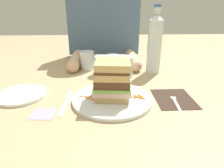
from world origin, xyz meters
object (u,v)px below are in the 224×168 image
at_px(juice_glass, 124,68).
at_px(diner_across, 103,12).
at_px(empty_tumbler_2, 113,61).
at_px(napkin_pink, 43,114).
at_px(napkin_dark, 174,98).
at_px(fork, 175,101).
at_px(sandwich, 112,80).
at_px(empty_tumbler_1, 103,66).
at_px(knife, 66,103).
at_px(water_bottle, 155,44).
at_px(empty_tumbler_0, 87,60).
at_px(main_plate, 112,99).
at_px(side_plate, 21,95).

bearing_deg(juice_glass, diner_across, 105.04).
distance_m(juice_glass, diner_across, 0.42).
bearing_deg(empty_tumbler_2, napkin_pink, -117.34).
relative_size(napkin_dark, fork, 1.00).
bearing_deg(sandwich, empty_tumbler_2, 87.07).
bearing_deg(empty_tumbler_1, knife, -113.48).
relative_size(napkin_dark, napkin_pink, 2.29).
xyz_separation_m(water_bottle, napkin_pink, (-0.43, -0.38, -0.14)).
xyz_separation_m(empty_tumbler_2, diner_across, (-0.05, 0.20, 0.24)).
bearing_deg(empty_tumbler_1, empty_tumbler_0, 134.57).
relative_size(fork, empty_tumbler_0, 1.79).
bearing_deg(water_bottle, napkin_pink, -138.78).
relative_size(sandwich, diner_across, 0.24).
distance_m(empty_tumbler_0, diner_across, 0.33).
relative_size(water_bottle, empty_tumbler_0, 3.37).
height_order(sandwich, water_bottle, water_bottle).
bearing_deg(empty_tumbler_2, empty_tumbler_1, -117.86).
bearing_deg(sandwich, empty_tumbler_0, 107.35).
xyz_separation_m(main_plate, fork, (0.22, -0.02, -0.00)).
height_order(napkin_dark, diner_across, diner_across).
height_order(empty_tumbler_2, side_plate, empty_tumbler_2).
xyz_separation_m(sandwich, fork, (0.22, -0.02, -0.07)).
bearing_deg(fork, empty_tumbler_1, 130.45).
relative_size(sandwich, napkin_dark, 0.82).
bearing_deg(water_bottle, napkin_dark, -87.82).
height_order(empty_tumbler_2, diner_across, diner_across).
height_order(sandwich, empty_tumbler_2, sandwich).
height_order(knife, diner_across, diner_across).
distance_m(sandwich, empty_tumbler_2, 0.39).
distance_m(knife, side_plate, 0.19).
distance_m(fork, empty_tumbler_0, 0.51).
xyz_separation_m(fork, empty_tumbler_2, (-0.20, 0.40, 0.03)).
relative_size(napkin_dark, side_plate, 0.91).
height_order(empty_tumbler_0, side_plate, empty_tumbler_0).
distance_m(water_bottle, diner_across, 0.40).
bearing_deg(fork, diner_across, 112.19).
xyz_separation_m(sandwich, empty_tumbler_2, (0.02, 0.38, -0.04)).
relative_size(empty_tumbler_0, napkin_pink, 1.28).
xyz_separation_m(napkin_dark, fork, (-0.00, -0.02, 0.00)).
distance_m(fork, empty_tumbler_1, 0.39).
height_order(sandwich, empty_tumbler_0, sandwich).
bearing_deg(knife, diner_across, 77.25).
height_order(juice_glass, empty_tumbler_1, juice_glass).
bearing_deg(empty_tumbler_0, fork, -48.63).
height_order(napkin_pink, diner_across, diner_across).
distance_m(water_bottle, empty_tumbler_2, 0.24).
bearing_deg(empty_tumbler_0, water_bottle, -11.31).
bearing_deg(napkin_dark, knife, -177.36).
height_order(side_plate, napkin_pink, side_plate).
height_order(empty_tumbler_0, empty_tumbler_2, empty_tumbler_0).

